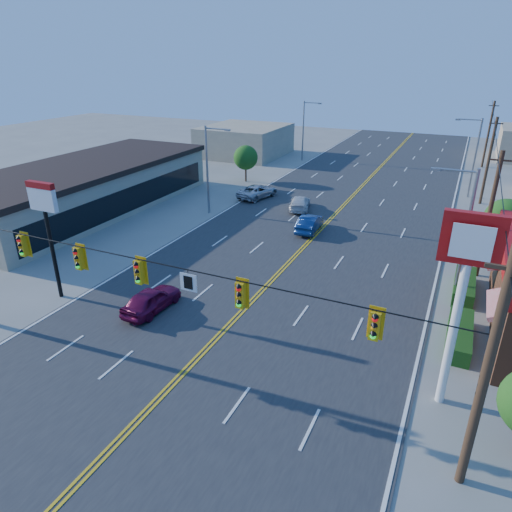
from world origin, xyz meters
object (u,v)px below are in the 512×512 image
at_px(pizza_hut_sign, 46,217).
at_px(car_magenta, 152,300).
at_px(car_blue, 310,224).
at_px(car_silver, 258,192).
at_px(car_white, 300,203).
at_px(signal_span, 162,288).
at_px(kfc_pylon, 465,275).

relative_size(pizza_hut_sign, car_magenta, 1.69).
xyz_separation_m(car_blue, car_silver, (-8.08, 7.10, -0.01)).
relative_size(pizza_hut_sign, car_white, 1.57).
relative_size(signal_span, car_blue, 5.87).
bearing_deg(car_blue, car_silver, -44.57).
height_order(car_white, car_silver, car_silver).
bearing_deg(car_magenta, car_white, -90.89).
bearing_deg(car_silver, pizza_hut_sign, 99.55).
distance_m(car_blue, car_white, 5.92).
relative_size(pizza_hut_sign, car_blue, 1.65).
bearing_deg(car_blue, signal_span, 88.51).
xyz_separation_m(signal_span, kfc_pylon, (11.12, 4.00, 1.16)).
bearing_deg(pizza_hut_sign, car_blue, 59.30).
distance_m(kfc_pylon, car_magenta, 16.73).
bearing_deg(signal_span, car_white, 97.38).
height_order(kfc_pylon, pizza_hut_sign, kfc_pylon).
xyz_separation_m(kfc_pylon, car_blue, (-11.77, 17.22, -5.36)).
relative_size(car_magenta, car_white, 0.93).
height_order(car_magenta, car_white, car_magenta).
distance_m(car_white, car_silver, 5.63).
xyz_separation_m(kfc_pylon, car_silver, (-19.86, 24.33, -5.37)).
distance_m(signal_span, car_magenta, 8.01).
relative_size(signal_span, car_white, 5.56).
relative_size(kfc_pylon, car_blue, 2.05).
xyz_separation_m(signal_span, car_silver, (-8.74, 28.33, -4.21)).
distance_m(pizza_hut_sign, car_white, 24.09).
distance_m(signal_span, car_white, 27.01).
bearing_deg(signal_span, pizza_hut_sign, 159.81).
xyz_separation_m(car_blue, car_white, (-2.77, 5.23, -0.05)).
relative_size(kfc_pylon, car_silver, 1.76).
bearing_deg(car_white, car_blue, 103.45).
distance_m(kfc_pylon, car_blue, 21.54).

